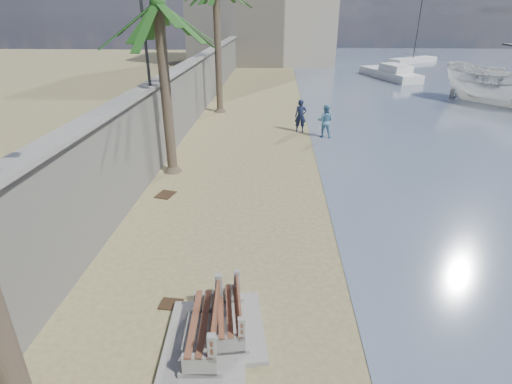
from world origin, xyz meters
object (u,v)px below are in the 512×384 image
object	(u,v)px
person_b	(325,119)
sailboat_west	(413,60)
yacht_far	(389,75)
palm_mid	(158,6)
boat_cruiser	(504,83)
bench_far	(229,315)
bench_near	(205,328)
person_a	(301,114)

from	to	relation	value
person_b	sailboat_west	world-z (taller)	sailboat_west
person_b	yacht_far	world-z (taller)	person_b
palm_mid	sailboat_west	size ratio (longest dim) A/B	0.84
boat_cruiser	yacht_far	distance (m)	13.73
sailboat_west	palm_mid	bearing A→B (deg)	-118.78
bench_far	sailboat_west	size ratio (longest dim) A/B	0.26
boat_cruiser	yacht_far	bearing A→B (deg)	74.65
bench_near	person_b	world-z (taller)	person_b
person_a	sailboat_west	xyz separation A→B (m)	(16.86, 34.76, -0.75)
palm_mid	person_a	xyz separation A→B (m)	(5.84, 6.56, -5.50)
palm_mid	person_b	bearing A→B (deg)	38.02
person_b	person_a	bearing A→B (deg)	-24.68
bench_near	sailboat_west	xyz separation A→B (m)	(19.62, 51.10, -0.15)
bench_near	sailboat_west	size ratio (longest dim) A/B	0.29
yacht_far	boat_cruiser	bearing A→B (deg)	-176.78
palm_mid	yacht_far	bearing A→B (deg)	59.43
bench_far	person_b	distance (m)	15.32
bench_far	palm_mid	bearing A→B (deg)	110.78
bench_near	palm_mid	size ratio (longest dim) A/B	0.34
bench_far	person_b	bearing A→B (deg)	76.44
bench_far	person_a	bearing A→B (deg)	81.75
bench_near	boat_cruiser	size ratio (longest dim) A/B	0.63
bench_near	bench_far	xyz separation A→B (m)	(0.46, 0.47, -0.06)
sailboat_west	person_a	bearing A→B (deg)	-115.88
bench_near	person_b	xyz separation A→B (m)	(4.04, 15.35, 0.54)
bench_far	sailboat_west	xyz separation A→B (m)	(19.16, 50.63, -0.09)
palm_mid	yacht_far	distance (m)	32.01
person_a	yacht_far	size ratio (longest dim) A/B	0.25
person_a	person_b	bearing A→B (deg)	-34.86
bench_far	palm_mid	world-z (taller)	palm_mid
bench_near	bench_far	bearing A→B (deg)	45.85
bench_near	boat_cruiser	world-z (taller)	boat_cruiser
yacht_far	sailboat_west	xyz separation A→B (m)	(6.73, 14.28, -0.05)
yacht_far	bench_near	bearing A→B (deg)	143.22
yacht_far	person_b	bearing A→B (deg)	140.13
person_a	person_b	world-z (taller)	person_a
palm_mid	boat_cruiser	size ratio (longest dim) A/B	1.87
palm_mid	person_a	bearing A→B (deg)	48.33
person_b	boat_cruiser	world-z (taller)	boat_cruiser
palm_mid	yacht_far	xyz separation A→B (m)	(15.97, 27.04, -6.20)
palm_mid	person_b	world-z (taller)	palm_mid
bench_near	boat_cruiser	xyz separation A→B (m)	(17.72, 24.03, 1.17)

